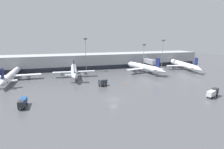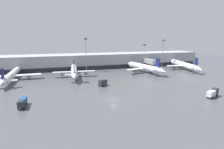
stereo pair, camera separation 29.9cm
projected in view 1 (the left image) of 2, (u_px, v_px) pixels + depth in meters
name	position (u px, v px, depth m)	size (l,w,h in m)	color
ground_plane	(114.00, 99.00, 56.39)	(320.00, 320.00, 0.00)	#4C4C51
terminal_building	(85.00, 61.00, 113.37)	(160.00, 28.51, 9.00)	#9EA0A5
parked_jet_0	(11.00, 75.00, 80.87)	(25.83, 39.15, 7.99)	white
parked_jet_1	(144.00, 67.00, 98.37)	(22.10, 32.82, 9.33)	silver
parked_jet_2	(74.00, 71.00, 87.66)	(20.80, 33.79, 10.27)	silver
parked_jet_3	(183.00, 65.00, 108.85)	(20.51, 39.29, 8.82)	white
service_truck_0	(23.00, 102.00, 49.84)	(1.79, 5.87, 2.44)	#19478C
service_truck_1	(103.00, 82.00, 71.67)	(4.12, 3.49, 2.77)	#2D333D
service_truck_2	(213.00, 92.00, 58.34)	(6.13, 3.72, 2.72)	silver
traffic_cone_0	(104.00, 77.00, 87.06)	(0.48, 0.48, 0.62)	orange
traffic_cone_1	(127.00, 84.00, 73.30)	(0.51, 0.51, 0.74)	orange
apron_light_mast_0	(144.00, 49.00, 112.57)	(1.80, 1.80, 15.32)	gray
apron_light_mast_3	(163.00, 46.00, 115.66)	(1.80, 1.80, 18.05)	gray
apron_light_mast_4	(85.00, 45.00, 100.89)	(1.80, 1.80, 19.16)	gray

